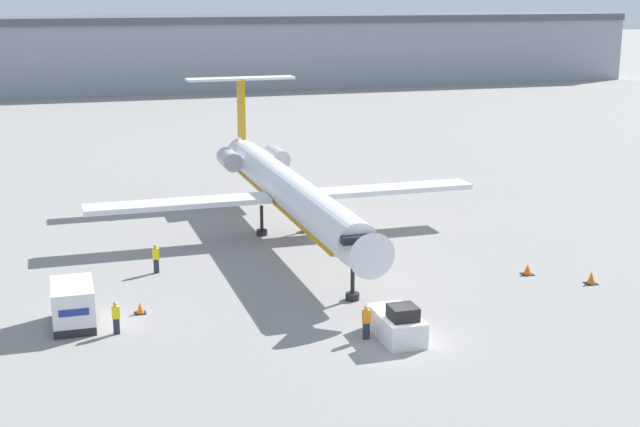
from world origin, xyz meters
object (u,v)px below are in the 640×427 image
worker_on_apron (116,317)px  luggage_cart (73,305)px  worker_by_wing (156,258)px  airplane_main (287,188)px  traffic_cone_left (140,308)px  traffic_cone_right (527,270)px  pushback_tug (397,324)px  worker_near_tug (366,321)px  traffic_cone_mid (591,278)px

worker_on_apron → luggage_cart: bearing=137.6°
worker_by_wing → worker_on_apron: 10.10m
worker_by_wing → airplane_main: bearing=30.5°
airplane_main → traffic_cone_left: airplane_main is taller
airplane_main → worker_by_wing: size_ratio=17.84×
worker_by_wing → traffic_cone_right: 23.05m
pushback_tug → traffic_cone_right: bearing=32.4°
airplane_main → pushback_tug: 20.28m
worker_near_tug → traffic_cone_right: (13.07, 7.02, -0.65)m
luggage_cart → worker_near_tug: luggage_cart is taller
luggage_cart → traffic_cone_right: size_ratio=5.25×
worker_by_wing → worker_on_apron: bearing=-108.0°
pushback_tug → worker_near_tug: size_ratio=2.11×
worker_near_tug → airplane_main: bearing=87.0°
pushback_tug → worker_on_apron: size_ratio=2.19×
worker_by_wing → traffic_cone_mid: (24.74, -9.59, -0.61)m
airplane_main → worker_by_wing: (-9.95, -5.86, -2.53)m
worker_by_wing → traffic_cone_mid: size_ratio=2.43×
luggage_cart → worker_on_apron: 2.78m
airplane_main → traffic_cone_right: 17.82m
worker_on_apron → traffic_cone_right: (25.10, 2.70, -0.61)m
worker_on_apron → pushback_tug: bearing=-18.8°
worker_by_wing → worker_on_apron: worker_by_wing is taller
worker_by_wing → worker_near_tug: bearing=-57.4°
luggage_cart → traffic_cone_mid: size_ratio=4.86×
luggage_cart → traffic_cone_left: bearing=12.7°
traffic_cone_mid → traffic_cone_left: bearing=174.3°
airplane_main → traffic_cone_left: 17.59m
pushback_tug → traffic_cone_mid: 15.05m
worker_by_wing → traffic_cone_right: size_ratio=2.62×
airplane_main → pushback_tug: bearing=-88.6°
worker_by_wing → worker_on_apron: size_ratio=1.06×
traffic_cone_right → luggage_cart: bearing=-178.2°
pushback_tug → traffic_cone_left: 14.13m
worker_on_apron → traffic_cone_mid: worker_on_apron is taller
traffic_cone_mid → traffic_cone_right: bearing=135.9°
luggage_cart → worker_by_wing: size_ratio=2.00×
airplane_main → worker_by_wing: 11.82m
worker_by_wing → luggage_cart: bearing=-123.7°
pushback_tug → worker_by_wing: size_ratio=2.08×
traffic_cone_right → traffic_cone_left: bearing=-179.9°
airplane_main → traffic_cone_mid: size_ratio=43.33×
traffic_cone_left → traffic_cone_right: same height
worker_by_wing → traffic_cone_right: worker_by_wing is taller
worker_near_tug → traffic_cone_left: 12.69m
pushback_tug → traffic_cone_right: (11.55, 7.33, -0.45)m
worker_on_apron → traffic_cone_mid: 27.87m
traffic_cone_right → pushback_tug: bearing=-147.6°
luggage_cart → worker_on_apron: size_ratio=2.11×
pushback_tug → traffic_cone_left: size_ratio=5.87×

